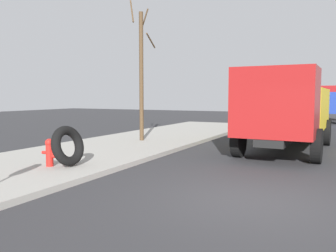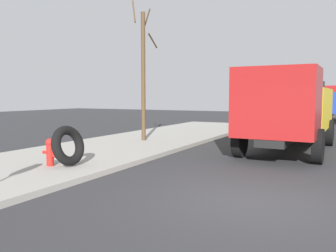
{
  "view_description": "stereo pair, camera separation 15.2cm",
  "coord_description": "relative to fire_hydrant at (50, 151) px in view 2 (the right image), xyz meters",
  "views": [
    {
      "loc": [
        -6.93,
        -1.59,
        2.11
      ],
      "look_at": [
        1.98,
        2.85,
        1.26
      ],
      "focal_mm": 37.73,
      "sensor_mm": 36.0,
      "label": 1
    },
    {
      "loc": [
        -6.86,
        -1.72,
        2.11
      ],
      "look_at": [
        1.98,
        2.85,
        1.26
      ],
      "focal_mm": 37.73,
      "sensor_mm": 36.0,
      "label": 2
    }
  ],
  "objects": [
    {
      "name": "dump_truck_blue",
      "position": [
        24.88,
        -5.75,
        1.05
      ],
      "size": [
        7.01,
        2.82,
        3.0
      ],
      "color": "#1E3899",
      "rests_on": "ground"
    },
    {
      "name": "dump_truck_yellow",
      "position": [
        6.75,
        -5.37,
        1.05
      ],
      "size": [
        7.05,
        2.92,
        3.0
      ],
      "color": "gold",
      "rests_on": "ground"
    },
    {
      "name": "dump_truck_gray",
      "position": [
        14.71,
        -4.78,
        1.05
      ],
      "size": [
        7.1,
        3.03,
        3.0
      ],
      "color": "slate",
      "rests_on": "ground"
    },
    {
      "name": "sidewalk_curb",
      "position": [
        -0.3,
        0.81,
        -0.49
      ],
      "size": [
        36.0,
        5.0,
        0.15
      ],
      "primitive_type": "cube",
      "color": "#99968E",
      "rests_on": "ground"
    },
    {
      "name": "loose_tire",
      "position": [
        0.21,
        -0.47,
        0.17
      ],
      "size": [
        1.15,
        0.56,
        1.16
      ],
      "primitive_type": "torus",
      "rotation": [
        1.32,
        0.0,
        -0.03
      ],
      "color": "black",
      "rests_on": "sidewalk_curb"
    },
    {
      "name": "fire_hydrant",
      "position": [
        0.0,
        0.0,
        0.0
      ],
      "size": [
        0.23,
        0.52,
        0.78
      ],
      "color": "red",
      "rests_on": "sidewalk_curb"
    },
    {
      "name": "bare_tree",
      "position": [
        6.15,
        0.68,
        2.53
      ],
      "size": [
        1.11,
        1.13,
        6.13
      ],
      "color": "#4C3823",
      "rests_on": "sidewalk_curb"
    },
    {
      "name": "ground_plane",
      "position": [
        -0.3,
        -5.69,
        -0.56
      ],
      "size": [
        80.0,
        80.0,
        0.0
      ],
      "primitive_type": "plane",
      "color": "#2D2D30"
    }
  ]
}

